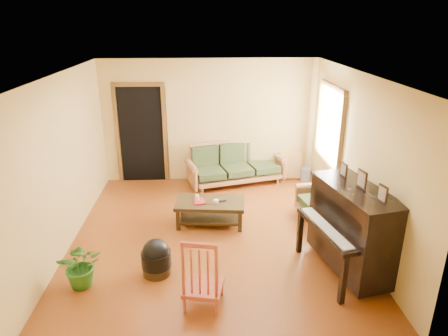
{
  "coord_description": "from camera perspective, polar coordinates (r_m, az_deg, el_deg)",
  "views": [
    {
      "loc": [
        -0.13,
        -5.76,
        3.34
      ],
      "look_at": [
        0.19,
        0.2,
        1.1
      ],
      "focal_mm": 32.0,
      "sensor_mm": 36.0,
      "label": 1
    }
  ],
  "objects": [
    {
      "name": "floor",
      "position": [
        6.66,
        -1.53,
        -9.53
      ],
      "size": [
        5.0,
        5.0,
        0.0
      ],
      "primitive_type": "plane",
      "color": "#5C270C",
      "rests_on": "ground"
    },
    {
      "name": "doorway",
      "position": [
        8.66,
        -11.71,
        4.63
      ],
      "size": [
        1.08,
        0.16,
        2.05
      ],
      "primitive_type": "cube",
      "color": "black",
      "rests_on": "floor"
    },
    {
      "name": "window",
      "position": [
        7.66,
        14.93,
        5.97
      ],
      "size": [
        0.12,
        1.36,
        1.46
      ],
      "primitive_type": "cube",
      "color": "white",
      "rests_on": "right_wall"
    },
    {
      "name": "sofa",
      "position": [
        8.49,
        1.76,
        0.54
      ],
      "size": [
        2.19,
        1.36,
        0.87
      ],
      "primitive_type": "cube",
      "rotation": [
        0.0,
        0.0,
        0.27
      ],
      "color": "#975F37",
      "rests_on": "floor"
    },
    {
      "name": "coffee_table",
      "position": [
        6.91,
        -1.98,
        -6.36
      ],
      "size": [
        1.22,
        0.75,
        0.42
      ],
      "primitive_type": "cube",
      "rotation": [
        0.0,
        0.0,
        -0.1
      ],
      "color": "black",
      "rests_on": "floor"
    },
    {
      "name": "armchair",
      "position": [
        7.2,
        13.59,
        -4.16
      ],
      "size": [
        0.9,
        0.93,
        0.8
      ],
      "primitive_type": "cube",
      "rotation": [
        0.0,
        0.0,
        0.19
      ],
      "color": "#975F37",
      "rests_on": "floor"
    },
    {
      "name": "piano",
      "position": [
        5.78,
        17.84,
        -8.5
      ],
      "size": [
        1.12,
        1.57,
        1.26
      ],
      "primitive_type": "cube",
      "rotation": [
        0.0,
        0.0,
        0.21
      ],
      "color": "black",
      "rests_on": "floor"
    },
    {
      "name": "footstool",
      "position": [
        5.74,
        -9.63,
        -12.98
      ],
      "size": [
        0.53,
        0.53,
        0.39
      ],
      "primitive_type": "cylinder",
      "rotation": [
        0.0,
        0.0,
        0.35
      ],
      "color": "black",
      "rests_on": "floor"
    },
    {
      "name": "red_chair",
      "position": [
        4.98,
        -2.99,
        -14.38
      ],
      "size": [
        0.55,
        0.58,
        0.98
      ],
      "primitive_type": "cube",
      "rotation": [
        0.0,
        0.0,
        -0.21
      ],
      "color": "maroon",
      "rests_on": "floor"
    },
    {
      "name": "leaning_frame",
      "position": [
        8.9,
        9.61,
        0.42
      ],
      "size": [
        0.48,
        0.11,
        0.64
      ],
      "primitive_type": "cube",
      "rotation": [
        0.0,
        0.0,
        -0.01
      ],
      "color": "gold",
      "rests_on": "floor"
    },
    {
      "name": "ceramic_crock",
      "position": [
        8.95,
        11.55,
        -0.84
      ],
      "size": [
        0.26,
        0.26,
        0.28
      ],
      "primitive_type": "cylinder",
      "rotation": [
        0.0,
        0.0,
        -0.22
      ],
      "color": "#3752A7",
      "rests_on": "floor"
    },
    {
      "name": "potted_plant",
      "position": [
        5.7,
        -19.69,
        -12.88
      ],
      "size": [
        0.66,
        0.6,
        0.63
      ],
      "primitive_type": "imported",
      "rotation": [
        0.0,
        0.0,
        0.21
      ],
      "color": "#28601B",
      "rests_on": "floor"
    },
    {
      "name": "book",
      "position": [
        6.78,
        -4.33,
        -4.88
      ],
      "size": [
        0.23,
        0.27,
        0.02
      ],
      "primitive_type": "imported",
      "rotation": [
        0.0,
        0.0,
        0.2
      ],
      "color": "maroon",
      "rests_on": "coffee_table"
    },
    {
      "name": "candle",
      "position": [
        6.81,
        -3.86,
        -4.33
      ],
      "size": [
        0.08,
        0.08,
        0.11
      ],
      "primitive_type": "cylinder",
      "rotation": [
        0.0,
        0.0,
        -0.2
      ],
      "color": "white",
      "rests_on": "coffee_table"
    },
    {
      "name": "glass_jar",
      "position": [
        6.75,
        -1.12,
        -4.78
      ],
      "size": [
        0.11,
        0.11,
        0.06
      ],
      "primitive_type": "cylinder",
      "rotation": [
        0.0,
        0.0,
        0.29
      ],
      "color": "white",
      "rests_on": "coffee_table"
    },
    {
      "name": "remote",
      "position": [
        6.82,
        -0.29,
        -4.69
      ],
      "size": [
        0.15,
        0.06,
        0.01
      ],
      "primitive_type": "cube",
      "rotation": [
        0.0,
        0.0,
        0.13
      ],
      "color": "black",
      "rests_on": "coffee_table"
    }
  ]
}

